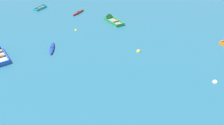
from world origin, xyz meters
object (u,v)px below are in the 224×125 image
at_px(kayak_maroon_far_left, 78,12).
at_px(mooring_buoy_central, 215,82).
at_px(rowboat_green_back_row_right, 110,19).
at_px(mooring_buoy_between_boats_right, 139,52).
at_px(mooring_buoy_near_foreground, 76,31).
at_px(kayak_deep_blue_back_row_left, 52,48).
at_px(rowboat_turquoise_midfield_right, 43,7).

xyz_separation_m(kayak_maroon_far_left, mooring_buoy_central, (18.74, -14.69, -0.14)).
height_order(rowboat_green_back_row_right, mooring_buoy_between_boats_right, rowboat_green_back_row_right).
distance_m(rowboat_green_back_row_right, mooring_buoy_near_foreground, 6.08).
distance_m(mooring_buoy_near_foreground, mooring_buoy_central, 18.60).
height_order(kayak_deep_blue_back_row_left, mooring_buoy_near_foreground, kayak_deep_blue_back_row_left).
relative_size(mooring_buoy_between_boats_right, mooring_buoy_central, 1.05).
relative_size(rowboat_turquoise_midfield_right, mooring_buoy_central, 6.27).
height_order(kayak_maroon_far_left, mooring_buoy_central, kayak_maroon_far_left).
bearing_deg(rowboat_green_back_row_right, kayak_maroon_far_left, 162.66).
height_order(kayak_maroon_far_left, mooring_buoy_near_foreground, kayak_maroon_far_left).
height_order(rowboat_turquoise_midfield_right, kayak_maroon_far_left, rowboat_turquoise_midfield_right).
relative_size(rowboat_turquoise_midfield_right, kayak_maroon_far_left, 0.90).
height_order(kayak_maroon_far_left, kayak_deep_blue_back_row_left, kayak_maroon_far_left).
xyz_separation_m(kayak_maroon_far_left, mooring_buoy_near_foreground, (2.00, -6.57, -0.14)).
height_order(kayak_maroon_far_left, mooring_buoy_between_boats_right, kayak_maroon_far_left).
xyz_separation_m(kayak_maroon_far_left, rowboat_green_back_row_right, (5.76, -1.80, 0.04)).
bearing_deg(mooring_buoy_central, mooring_buoy_near_foreground, 154.11).
relative_size(mooring_buoy_near_foreground, mooring_buoy_central, 0.78).
bearing_deg(rowboat_turquoise_midfield_right, mooring_buoy_near_foreground, -40.98).
xyz_separation_m(rowboat_green_back_row_right, mooring_buoy_near_foreground, (-3.75, -4.78, -0.18)).
xyz_separation_m(rowboat_turquoise_midfield_right, kayak_maroon_far_left, (7.05, -1.29, 0.00)).
xyz_separation_m(kayak_maroon_far_left, kayak_deep_blue_back_row_left, (1.11, -12.12, -0.01)).
distance_m(mooring_buoy_between_boats_right, mooring_buoy_central, 8.69).
bearing_deg(rowboat_turquoise_midfield_right, kayak_deep_blue_back_row_left, -58.68).
bearing_deg(kayak_maroon_far_left, rowboat_green_back_row_right, -17.34).
height_order(mooring_buoy_near_foreground, mooring_buoy_central, mooring_buoy_central).
relative_size(kayak_deep_blue_back_row_left, mooring_buoy_central, 6.43).
height_order(kayak_deep_blue_back_row_left, mooring_buoy_between_boats_right, kayak_deep_blue_back_row_left).
height_order(rowboat_green_back_row_right, mooring_buoy_near_foreground, rowboat_green_back_row_right).
xyz_separation_m(mooring_buoy_between_boats_right, mooring_buoy_near_foreground, (-9.11, 3.93, 0.00)).
xyz_separation_m(rowboat_turquoise_midfield_right, rowboat_green_back_row_right, (12.81, -3.09, 0.04)).
distance_m(kayak_maroon_far_left, mooring_buoy_between_boats_right, 15.30).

